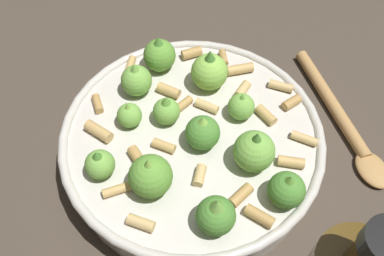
{
  "coord_description": "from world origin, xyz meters",
  "views": [
    {
      "loc": [
        -0.07,
        -0.26,
        0.43
      ],
      "look_at": [
        0.0,
        0.0,
        0.06
      ],
      "focal_mm": 38.79,
      "sensor_mm": 36.0,
      "label": 1
    }
  ],
  "objects": [
    {
      "name": "ground_plane",
      "position": [
        0.0,
        0.0,
        0.0
      ],
      "size": [
        2.4,
        2.4,
        0.0
      ],
      "primitive_type": "plane",
      "color": "#42382D"
    },
    {
      "name": "cooking_pan",
      "position": [
        0.0,
        -0.0,
        0.04
      ],
      "size": [
        0.3,
        0.3,
        0.11
      ],
      "color": "beige",
      "rests_on": "ground"
    },
    {
      "name": "wooden_spoon",
      "position": [
        0.2,
        -0.0,
        0.01
      ],
      "size": [
        0.04,
        0.22,
        0.02
      ],
      "color": "#B2844C",
      "rests_on": "ground"
    }
  ]
}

